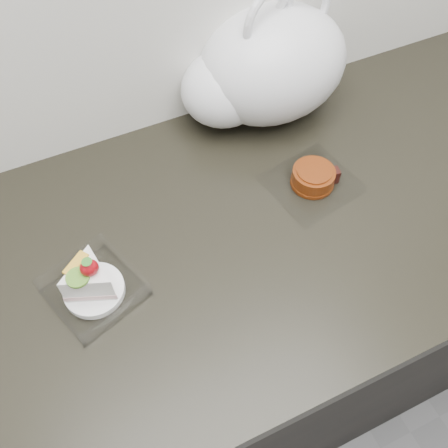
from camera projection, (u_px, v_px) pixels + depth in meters
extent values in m
cube|color=black|center=(232.00, 335.00, 1.26)|extent=(2.00, 0.60, 0.86)
cube|color=black|center=(235.00, 236.00, 0.89)|extent=(2.04, 0.64, 0.04)
cube|color=white|center=(95.00, 293.00, 0.80)|extent=(0.17, 0.17, 0.00)
cylinder|color=white|center=(94.00, 290.00, 0.80)|extent=(0.10, 0.10, 0.01)
ellipsoid|color=#AA0B17|center=(89.00, 268.00, 0.73)|extent=(0.03, 0.02, 0.03)
cone|color=#2D7223|center=(87.00, 263.00, 0.72)|extent=(0.02, 0.02, 0.01)
cylinder|color=#5E9A2C|center=(78.00, 278.00, 0.73)|extent=(0.04, 0.04, 0.00)
cube|color=gold|center=(76.00, 264.00, 0.75)|extent=(0.04, 0.04, 0.00)
cube|color=white|center=(312.00, 183.00, 0.94)|extent=(0.18, 0.17, 0.00)
cylinder|color=#73310D|center=(313.00, 177.00, 0.92)|extent=(0.10, 0.10, 0.03)
cylinder|color=#73310D|center=(312.00, 182.00, 0.93)|extent=(0.11, 0.11, 0.01)
cylinder|color=#73310D|center=(315.00, 171.00, 0.91)|extent=(0.08, 0.08, 0.00)
cube|color=black|center=(332.00, 175.00, 0.93)|extent=(0.02, 0.02, 0.03)
ellipsoid|color=silver|center=(273.00, 65.00, 0.96)|extent=(0.33, 0.28, 0.22)
ellipsoid|color=silver|center=(225.00, 88.00, 0.96)|extent=(0.20, 0.18, 0.15)
torus|color=silver|center=(269.00, 20.00, 0.87)|extent=(0.12, 0.06, 0.12)
torus|color=silver|center=(303.00, 8.00, 0.90)|extent=(0.11, 0.02, 0.11)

